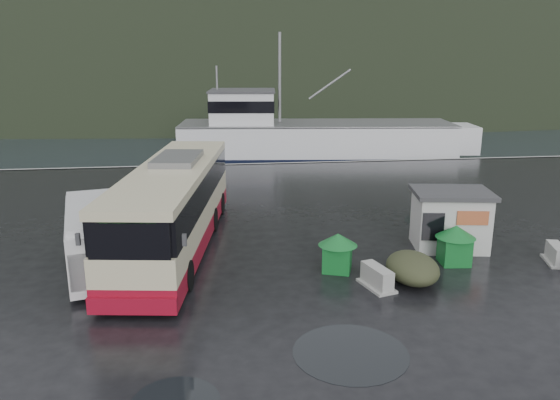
{
  "coord_description": "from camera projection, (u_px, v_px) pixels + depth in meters",
  "views": [
    {
      "loc": [
        -2.2,
        -18.35,
        7.77
      ],
      "look_at": [
        0.53,
        3.78,
        1.7
      ],
      "focal_mm": 35.0,
      "sensor_mm": 36.0,
      "label": 1
    }
  ],
  "objects": [
    {
      "name": "ground",
      "position": [
        278.0,
        272.0,
        19.87
      ],
      "size": [
        160.0,
        160.0,
        0.0
      ],
      "primitive_type": "plane",
      "color": "black",
      "rests_on": "ground"
    },
    {
      "name": "harbor_water",
      "position": [
        221.0,
        87.0,
        125.21
      ],
      "size": [
        300.0,
        180.0,
        0.02
      ],
      "primitive_type": "cube",
      "color": "black",
      "rests_on": "ground"
    },
    {
      "name": "quay_edge",
      "position": [
        245.0,
        164.0,
        39.03
      ],
      "size": [
        160.0,
        0.6,
        1.5
      ],
      "primitive_type": "cube",
      "color": "#999993",
      "rests_on": "ground"
    },
    {
      "name": "headland",
      "position": [
        237.0,
        69.0,
        260.46
      ],
      "size": [
        780.0,
        540.0,
        570.0
      ],
      "primitive_type": "ellipsoid",
      "color": "black",
      "rests_on": "ground"
    },
    {
      "name": "coach_bus",
      "position": [
        177.0,
        247.0,
        22.49
      ],
      "size": [
        4.98,
        13.19,
        3.64
      ],
      "primitive_type": null,
      "rotation": [
        0.0,
        0.0,
        -0.14
      ],
      "color": "beige",
      "rests_on": "ground"
    },
    {
      "name": "white_van",
      "position": [
        99.0,
        270.0,
        20.1
      ],
      "size": [
        3.3,
        6.16,
        2.44
      ],
      "primitive_type": null,
      "rotation": [
        0.0,
        0.0,
        0.23
      ],
      "color": "silver",
      "rests_on": "ground"
    },
    {
      "name": "waste_bin_left",
      "position": [
        337.0,
        270.0,
        20.06
      ],
      "size": [
        1.31,
        1.31,
        1.43
      ],
      "primitive_type": null,
      "rotation": [
        0.0,
        0.0,
        -0.34
      ],
      "color": "#116526",
      "rests_on": "ground"
    },
    {
      "name": "waste_bin_right",
      "position": [
        453.0,
        263.0,
        20.75
      ],
      "size": [
        1.17,
        1.17,
        1.5
      ],
      "primitive_type": null,
      "rotation": [
        0.0,
        0.0,
        -0.09
      ],
      "color": "#116526",
      "rests_on": "ground"
    },
    {
      "name": "dome_tent",
      "position": [
        412.0,
        281.0,
        19.14
      ],
      "size": [
        1.94,
        2.6,
        0.98
      ],
      "primitive_type": null,
      "rotation": [
        0.0,
        0.0,
        -0.06
      ],
      "color": "#323721",
      "rests_on": "ground"
    },
    {
      "name": "ticket_kiosk",
      "position": [
        448.0,
        247.0,
        22.45
      ],
      "size": [
        3.4,
        2.78,
        2.4
      ],
      "primitive_type": null,
      "rotation": [
        0.0,
        0.0,
        -0.16
      ],
      "color": "beige",
      "rests_on": "ground"
    },
    {
      "name": "jersey_barrier_a",
      "position": [
        376.0,
        287.0,
        18.63
      ],
      "size": [
        1.13,
        1.64,
        0.74
      ],
      "primitive_type": null,
      "rotation": [
        0.0,
        0.0,
        0.28
      ],
      "color": "#999993",
      "rests_on": "ground"
    },
    {
      "name": "jersey_barrier_b",
      "position": [
        555.0,
        263.0,
        20.79
      ],
      "size": [
        1.07,
        1.55,
        0.71
      ],
      "primitive_type": null,
      "rotation": [
        0.0,
        0.0,
        -0.28
      ],
      "color": "#999993",
      "rests_on": "ground"
    },
    {
      "name": "fishing_trawler",
      "position": [
        316.0,
        146.0,
        46.45
      ],
      "size": [
        27.39,
        8.62,
        10.77
      ],
      "primitive_type": null,
      "rotation": [
        0.0,
        0.0,
        -0.1
      ],
      "color": "silver",
      "rests_on": "ground"
    },
    {
      "name": "puddles",
      "position": [
        382.0,
        283.0,
        18.99
      ],
      "size": [
        14.22,
        15.13,
        0.01
      ],
      "color": "black",
      "rests_on": "ground"
    }
  ]
}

